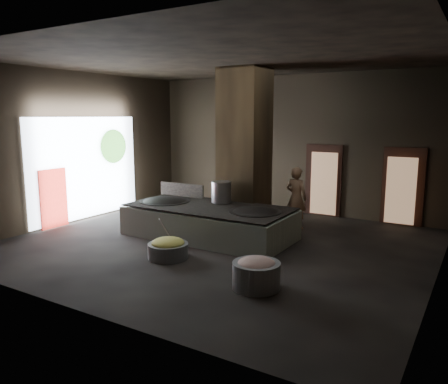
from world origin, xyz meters
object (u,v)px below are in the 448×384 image
Objects in this scene: stock_pot at (221,192)px; cook at (296,198)px; meat_basin at (256,275)px; wok_left at (165,204)px; hearth_platform at (209,223)px; wok_right at (255,215)px; veg_basin at (168,251)px.

cook is (1.59, 1.49, -0.25)m from stock_pot.
wok_left is at bearing 149.50° from meat_basin.
cook is (1.64, 2.04, 0.50)m from hearth_platform.
wok_right reaches higher than veg_basin.
wok_left reaches higher than wok_right.
wok_right is 1.43× the size of meat_basin.
stock_pot is 2.19m from cook.
wok_left is 2.80m from wok_right.
wok_left is at bearing -158.20° from stock_pot.
hearth_platform is at bearing -177.88° from wok_right.
hearth_platform is 4.88× the size of meat_basin.
cook reaches higher than veg_basin.
veg_basin is at bearing 168.10° from meat_basin.
wok_left is 1.07× the size of wok_right.
stock_pot is 0.64× the size of meat_basin.
stock_pot reaches higher than wok_right.
meat_basin is at bearing -42.77° from hearth_platform.
stock_pot is at bearing 21.80° from wok_left.
veg_basin is 2.57m from meat_basin.
hearth_platform is 1.40m from wok_right.
stock_pot is at bearing 50.83° from cook.
hearth_platform is at bearing -95.19° from stock_pot.
cook is at bearing 51.26° from hearth_platform.
hearth_platform is 1.98m from veg_basin.
hearth_platform is at bearing 1.97° from wok_left.
wok_right is 1.44m from stock_pot.
wok_left is at bearing -178.03° from hearth_platform.
veg_basin is at bearing -84.88° from hearth_platform.
wok_left is 1.52× the size of veg_basin.
meat_basin is (4.14, -2.44, -0.50)m from wok_left.
wok_right is at bearing 2.05° from wok_left.
cook is at bearing 103.11° from meat_basin.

